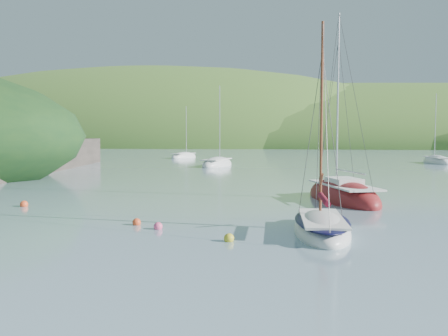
% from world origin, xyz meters
% --- Properties ---
extents(ground, '(700.00, 700.00, 0.00)m').
position_xyz_m(ground, '(0.00, 0.00, 0.00)').
color(ground, '#7799A4').
rests_on(ground, ground).
extents(shoreline_hills, '(690.00, 135.00, 56.00)m').
position_xyz_m(shoreline_hills, '(-9.66, 172.42, 0.00)').
color(shoreline_hills, '#366727').
rests_on(shoreline_hills, ground).
extents(daysailer_white, '(2.85, 6.53, 9.77)m').
position_xyz_m(daysailer_white, '(5.07, 3.63, 0.22)').
color(daysailer_white, silver).
rests_on(daysailer_white, ground).
extents(sloop_red, '(5.85, 9.29, 13.00)m').
position_xyz_m(sloop_red, '(6.50, 14.42, 0.24)').
color(sloop_red, maroon).
rests_on(sloop_red, ground).
extents(distant_sloop_a, '(4.07, 8.33, 11.39)m').
position_xyz_m(distant_sloop_a, '(-7.80, 45.43, 0.19)').
color(distant_sloop_a, silver).
rests_on(distant_sloop_a, ground).
extents(distant_sloop_b, '(3.71, 7.91, 10.86)m').
position_xyz_m(distant_sloop_b, '(21.75, 57.24, 0.18)').
color(distant_sloop_b, silver).
rests_on(distant_sloop_b, ground).
extents(distant_sloop_c, '(4.34, 7.22, 9.73)m').
position_xyz_m(distant_sloop_c, '(-17.64, 65.42, 0.17)').
color(distant_sloop_c, silver).
rests_on(distant_sloop_c, ground).
extents(mooring_buoys, '(26.88, 10.45, 0.46)m').
position_xyz_m(mooring_buoys, '(-1.48, 5.88, 0.12)').
color(mooring_buoys, gold).
rests_on(mooring_buoys, ground).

